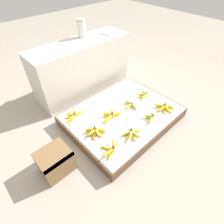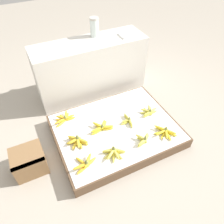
{
  "view_description": "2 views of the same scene",
  "coord_description": "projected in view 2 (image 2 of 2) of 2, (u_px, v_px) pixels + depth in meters",
  "views": [
    {
      "loc": [
        -1.11,
        -1.0,
        1.55
      ],
      "look_at": [
        -0.13,
        0.05,
        0.19
      ],
      "focal_mm": 28.0,
      "sensor_mm": 36.0,
      "label": 1
    },
    {
      "loc": [
        -0.71,
        -1.38,
        1.85
      ],
      "look_at": [
        0.03,
        0.15,
        0.21
      ],
      "focal_mm": 35.0,
      "sensor_mm": 36.0,
      "label": 2
    }
  ],
  "objects": [
    {
      "name": "banana_bunch_front_midleft",
      "position": [
        114.0,
        152.0,
        2.05
      ],
      "size": [
        0.23,
        0.17,
        0.1
      ],
      "color": "#DBCC4C",
      "rests_on": "display_platform"
    },
    {
      "name": "banana_bunch_middle_midleft",
      "position": [
        102.0,
        127.0,
        2.27
      ],
      "size": [
        0.25,
        0.17,
        0.1
      ],
      "color": "yellow",
      "rests_on": "display_platform"
    },
    {
      "name": "banana_bunch_middle_left",
      "position": [
        77.0,
        141.0,
        2.14
      ],
      "size": [
        0.21,
        0.2,
        0.11
      ],
      "color": "gold",
      "rests_on": "display_platform"
    },
    {
      "name": "banana_bunch_front_left",
      "position": [
        85.0,
        164.0,
        1.95
      ],
      "size": [
        0.24,
        0.19,
        0.11
      ],
      "color": "gold",
      "rests_on": "display_platform"
    },
    {
      "name": "banana_bunch_back_left",
      "position": [
        64.0,
        118.0,
        2.37
      ],
      "size": [
        0.24,
        0.19,
        0.09
      ],
      "color": "gold",
      "rests_on": "display_platform"
    },
    {
      "name": "display_platform",
      "position": [
        116.0,
        131.0,
        2.36
      ],
      "size": [
        1.26,
        0.98,
        0.13
      ],
      "color": "brown",
      "rests_on": "ground_plane"
    },
    {
      "name": "glass_jar",
      "position": [
        94.0,
        27.0,
        2.51
      ],
      "size": [
        0.11,
        0.11,
        0.22
      ],
      "color": "silver",
      "rests_on": "back_vendor_table"
    },
    {
      "name": "banana_bunch_front_right",
      "position": [
        165.0,
        132.0,
        2.23
      ],
      "size": [
        0.21,
        0.24,
        0.09
      ],
      "color": "yellow",
      "rests_on": "display_platform"
    },
    {
      "name": "wooden_crate",
      "position": [
        29.0,
        161.0,
        2.01
      ],
      "size": [
        0.29,
        0.25,
        0.25
      ],
      "color": "olive",
      "rests_on": "ground_plane"
    },
    {
      "name": "banana_bunch_middle_midright",
      "position": [
        128.0,
        120.0,
        2.35
      ],
      "size": [
        0.14,
        0.22,
        0.08
      ],
      "color": "gold",
      "rests_on": "display_platform"
    },
    {
      "name": "foam_tray_white",
      "position": [
        129.0,
        34.0,
        2.6
      ],
      "size": [
        0.23,
        0.17,
        0.02
      ],
      "color": "white",
      "rests_on": "back_vendor_table"
    },
    {
      "name": "ground_plane",
      "position": [
        116.0,
        135.0,
        2.4
      ],
      "size": [
        10.0,
        10.0,
        0.0
      ],
      "primitive_type": "plane",
      "color": "#A89E8E"
    },
    {
      "name": "banana_bunch_middle_right",
      "position": [
        149.0,
        112.0,
        2.45
      ],
      "size": [
        0.21,
        0.15,
        0.09
      ],
      "color": "gold",
      "rests_on": "display_platform"
    },
    {
      "name": "banana_bunch_front_midright",
      "position": [
        143.0,
        139.0,
        2.15
      ],
      "size": [
        0.2,
        0.14,
        0.1
      ],
      "color": "gold",
      "rests_on": "display_platform"
    },
    {
      "name": "back_vendor_table",
      "position": [
        91.0,
        68.0,
        2.73
      ],
      "size": [
        1.36,
        0.42,
        0.7
      ],
      "color": "beige",
      "rests_on": "ground_plane"
    }
  ]
}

